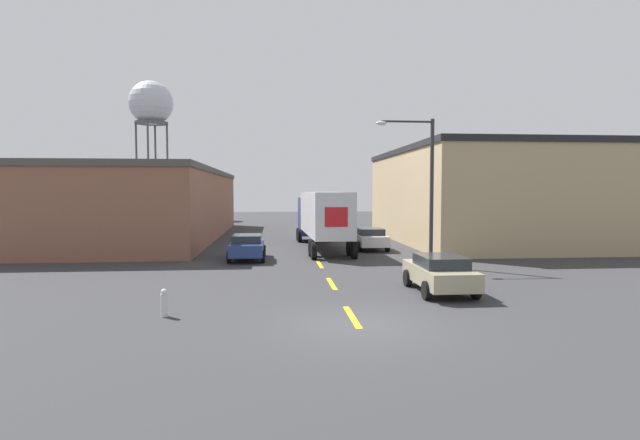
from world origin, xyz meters
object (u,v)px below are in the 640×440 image
object	(u,v)px
water_tower	(151,105)
fire_hydrant	(164,303)
semi_truck	(322,215)
parked_car_right_near	(440,272)
street_lamp	(424,180)
parked_car_right_far	(370,238)
parked_car_left_far	(247,246)

from	to	relation	value
water_tower	fire_hydrant	distance (m)	61.90
semi_truck	parked_car_right_near	size ratio (longest dim) A/B	3.13
street_lamp	fire_hydrant	bearing A→B (deg)	-139.59
parked_car_right_far	fire_hydrant	distance (m)	19.65
semi_truck	water_tower	xyz separation A→B (m)	(-20.72, 40.01, 13.96)
water_tower	street_lamp	distance (m)	56.06
parked_car_right_near	street_lamp	size ratio (longest dim) A/B	0.55
parked_car_right_far	street_lamp	distance (m)	8.52
semi_truck	water_tower	world-z (taller)	water_tower
fire_hydrant	semi_truck	bearing A→B (deg)	69.89
fire_hydrant	street_lamp	bearing A→B (deg)	40.41
parked_car_right_far	fire_hydrant	bearing A→B (deg)	-119.85
parked_car_right_far	parked_car_right_near	distance (m)	14.18
parked_car_left_far	water_tower	xyz separation A→B (m)	(-15.94, 45.40, 15.47)
street_lamp	fire_hydrant	size ratio (longest dim) A/B	8.70
semi_truck	parked_car_right_far	bearing A→B (deg)	-21.50
parked_car_right_near	fire_hydrant	xyz separation A→B (m)	(-9.78, -2.86, -0.34)
fire_hydrant	parked_car_right_far	bearing A→B (deg)	60.15
semi_truck	parked_car_right_near	bearing A→B (deg)	-80.27
semi_truck	fire_hydrant	xyz separation A→B (m)	(-6.65, -18.16, -1.86)
semi_truck	street_lamp	bearing A→B (deg)	-64.32
parked_car_left_far	semi_truck	bearing A→B (deg)	48.50
water_tower	street_lamp	bearing A→B (deg)	-62.60
parked_car_left_far	parked_car_right_near	bearing A→B (deg)	-51.41
fire_hydrant	parked_car_left_far	bearing A→B (deg)	81.65
parked_car_right_near	water_tower	distance (m)	62.19
water_tower	street_lamp	world-z (taller)	water_tower
parked_car_right_far	street_lamp	bearing A→B (deg)	-79.63
parked_car_right_far	water_tower	world-z (taller)	water_tower
semi_truck	parked_car_left_far	world-z (taller)	semi_truck
water_tower	parked_car_right_near	bearing A→B (deg)	-66.68
parked_car_left_far	street_lamp	bearing A→B (deg)	-19.37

